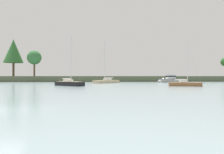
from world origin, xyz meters
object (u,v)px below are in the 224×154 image
sailboat_wood (185,85)px  cruiser_grey (169,81)px  sailboat_sand (106,82)px  sailboat_black (69,85)px

sailboat_wood → cruiser_grey: sailboat_wood is taller
sailboat_wood → cruiser_grey: 28.07m
sailboat_wood → sailboat_sand: (-14.83, 21.35, 0.07)m
sailboat_wood → sailboat_sand: size_ratio=0.67×
sailboat_wood → cruiser_grey: (5.77, 27.47, 0.35)m
cruiser_grey → sailboat_wood: bearing=-101.9°
sailboat_black → sailboat_sand: size_ratio=0.86×
sailboat_black → sailboat_sand: sailboat_sand is taller
sailboat_sand → cruiser_grey: bearing=16.5°
sailboat_sand → cruiser_grey: 21.50m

